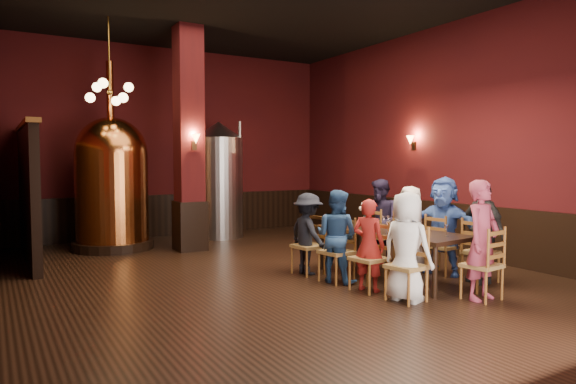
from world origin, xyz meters
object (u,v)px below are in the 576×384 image
person_2 (336,236)px  copper_kettle (112,181)px  steel_vessel (219,180)px  rose_vase (367,210)px  person_0 (407,247)px  person_1 (369,245)px  dining_table (391,234)px

person_2 → copper_kettle: size_ratio=0.36×
steel_vessel → rose_vase: steel_vessel is taller
person_0 → steel_vessel: size_ratio=0.52×
person_0 → steel_vessel: steel_vessel is taller
copper_kettle → steel_vessel: copper_kettle is taller
person_2 → person_0: bearing=162.0°
copper_kettle → steel_vessel: 2.55m
person_1 → rose_vase: (0.88, 1.14, 0.36)m
steel_vessel → person_1: bearing=-91.4°
person_0 → person_1: bearing=-8.4°
person_2 → person_1: bearing=162.0°
person_0 → steel_vessel: (0.06, 6.39, 0.65)m
person_2 → dining_table: bearing=-129.2°
person_1 → person_0: bearing=162.2°
person_0 → person_2: 1.33m
person_2 → copper_kettle: copper_kettle is taller
person_1 → steel_vessel: bearing=-26.3°
rose_vase → person_0: bearing=-113.8°
person_0 → person_1: size_ratio=1.10×
copper_kettle → person_2: bearing=-63.7°
copper_kettle → rose_vase: bearing=-52.1°
person_0 → copper_kettle: (-2.47, 5.98, 0.68)m
person_0 → person_2: size_ratio=1.03×
person_0 → person_1: (-0.08, 0.66, -0.07)m
dining_table → person_1: 0.91m
person_0 → person_2: bearing=-8.4°
person_0 → steel_vessel: bearing=-16.0°
dining_table → copper_kettle: (-3.18, 4.89, 0.71)m
person_2 → copper_kettle: bearing=1.1°
dining_table → rose_vase: size_ratio=6.48×
dining_table → copper_kettle: copper_kettle is taller
person_0 → person_1: person_0 is taller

